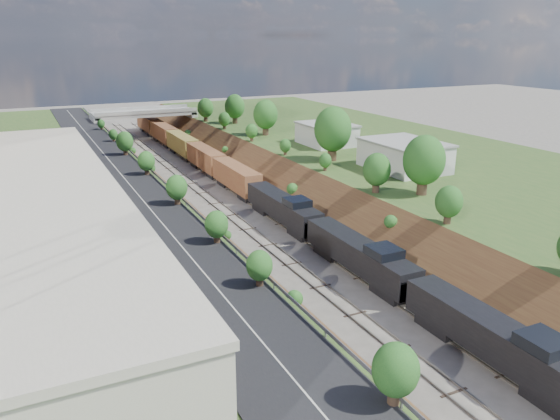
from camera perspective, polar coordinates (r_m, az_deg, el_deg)
The scene contains 14 objects.
platform_right at distance 96.95m, azimuth 14.17°, elevation 4.28°, with size 44.00×180.00×5.00m, color #345623.
embankment_left at distance 77.94m, azimuth -11.81°, elevation -0.73°, with size 7.07×180.00×7.07m, color brown.
embankment_right at distance 85.50m, azimuth 2.59°, elevation 1.29°, with size 7.07×180.00×7.07m, color brown.
rail_left_track at distance 80.18m, azimuth -6.01°, elevation 0.15°, with size 1.58×180.00×0.18m, color gray.
rail_right_track at distance 81.98m, azimuth -2.59°, elevation 0.63°, with size 1.58×180.00×0.18m, color gray.
road at distance 75.64m, azimuth -15.35°, elevation 2.44°, with size 8.00×180.00×0.10m, color black.
guardrail at distance 76.12m, azimuth -12.33°, elevation 3.15°, with size 0.10×171.00×0.70m.
commercial_building at distance 52.49m, azimuth -24.42°, elevation -1.32°, with size 14.30×62.30×7.00m.
overpass at distance 138.34m, azimuth -13.99°, elevation 9.24°, with size 24.50×8.30×7.40m.
white_building_near at distance 84.05m, azimuth 12.84°, elevation 5.50°, with size 9.00×12.00×4.00m, color silver.
white_building_far at distance 101.60m, azimuth 4.89°, elevation 7.84°, with size 8.00×10.00×3.60m, color silver.
tree_right_large at distance 70.47m, azimuth 14.82°, elevation 5.01°, with size 5.25×5.25×7.61m.
tree_left_crest at distance 39.88m, azimuth 1.04°, elevation -7.79°, with size 2.45×2.45×3.55m.
freight_train at distance 94.02m, azimuth -6.02°, elevation 4.32°, with size 2.90×132.79×4.55m.
Camera 1 is at (-28.09, -12.07, 24.26)m, focal length 35.00 mm.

